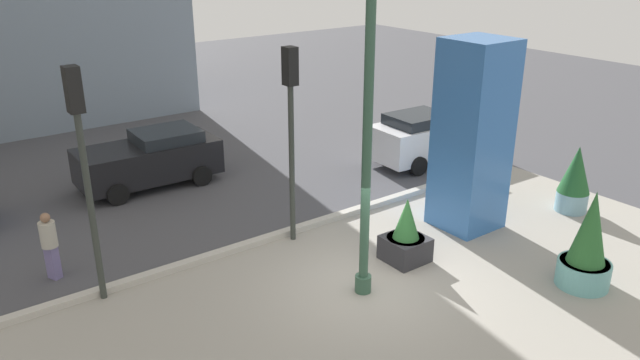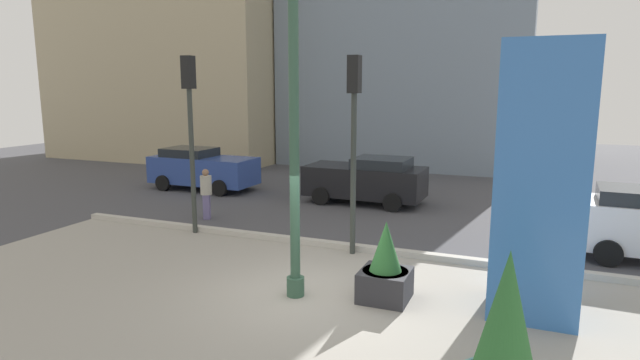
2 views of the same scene
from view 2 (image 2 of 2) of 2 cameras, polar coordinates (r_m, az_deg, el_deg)
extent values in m
plane|color=#47474C|center=(14.55, 5.40, -6.70)|extent=(60.00, 60.00, 0.00)
cube|color=#9E998E|center=(9.35, -5.78, -16.63)|extent=(18.00, 10.00, 0.02)
cube|color=#B7B2A8|center=(13.72, 4.33, -7.38)|extent=(18.00, 0.24, 0.16)
cylinder|color=#335642|center=(10.87, -2.68, -11.50)|extent=(0.36, 0.36, 0.40)
cylinder|color=#335642|center=(10.11, -2.85, 7.44)|extent=(0.20, 0.20, 7.46)
cube|color=#3870BC|center=(10.29, 22.83, -0.18)|extent=(1.53, 1.53, 5.01)
cone|color=#2D6B33|center=(7.02, 19.63, -13.73)|extent=(0.83, 0.83, 1.68)
cube|color=#2D2D33|center=(10.71, 7.08, -11.28)|extent=(0.96, 0.96, 0.61)
cylinder|color=#382819|center=(10.61, 7.12, -9.84)|extent=(0.91, 0.91, 0.04)
cone|color=#2D6B33|center=(10.44, 7.18, -7.15)|extent=(0.64, 0.64, 1.00)
cylinder|color=#333833|center=(13.03, 3.64, 0.47)|extent=(0.14, 0.14, 4.04)
cube|color=black|center=(12.85, 3.76, 11.40)|extent=(0.28, 0.32, 0.90)
sphere|color=red|center=(13.01, 3.99, 10.19)|extent=(0.18, 0.18, 0.18)
cylinder|color=#333833|center=(15.36, -13.73, 1.86)|extent=(0.14, 0.14, 4.14)
cube|color=black|center=(15.21, -14.13, 11.29)|extent=(0.28, 0.32, 0.90)
sphere|color=red|center=(15.36, -13.79, 12.30)|extent=(0.18, 0.18, 0.18)
cube|color=#2D4793|center=(22.09, -12.55, 1.08)|extent=(4.44, 1.85, 1.08)
cube|color=#1E2328|center=(22.38, -14.00, 2.98)|extent=(2.01, 1.60, 0.34)
cylinder|color=black|center=(22.15, -8.29, -0.05)|extent=(0.64, 0.23, 0.64)
cylinder|color=black|center=(20.68, -10.84, -0.86)|extent=(0.64, 0.23, 0.64)
cylinder|color=black|center=(23.67, -13.94, 0.41)|extent=(0.64, 0.23, 0.64)
cylinder|color=black|center=(22.31, -16.68, -0.31)|extent=(0.64, 0.23, 0.64)
cube|color=black|center=(19.12, 4.88, -0.12)|extent=(4.32, 1.99, 1.07)
cube|color=#1E2328|center=(18.82, 6.76, 1.88)|extent=(1.97, 1.70, 0.35)
cylinder|color=black|center=(18.83, 0.11, -1.76)|extent=(0.65, 0.24, 0.64)
cylinder|color=black|center=(20.53, 2.20, -0.76)|extent=(0.65, 0.24, 0.64)
cylinder|color=black|center=(17.96, 7.89, -2.44)|extent=(0.65, 0.24, 0.64)
cylinder|color=black|center=(19.73, 9.38, -1.34)|extent=(0.65, 0.24, 0.64)
cylinder|color=black|center=(15.93, 28.40, -5.21)|extent=(0.65, 0.24, 0.64)
cylinder|color=black|center=(14.25, 28.84, -6.97)|extent=(0.65, 0.24, 0.64)
cube|color=slate|center=(17.22, -12.21, -2.84)|extent=(0.30, 0.34, 0.80)
cylinder|color=#B2AD9E|center=(17.08, -12.30, -0.55)|extent=(0.47, 0.47, 0.60)
sphere|color=#8C664C|center=(17.01, -12.35, 0.81)|extent=(0.22, 0.22, 0.22)
camera|label=1|loc=(12.42, -69.44, 18.05)|focal=34.71mm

